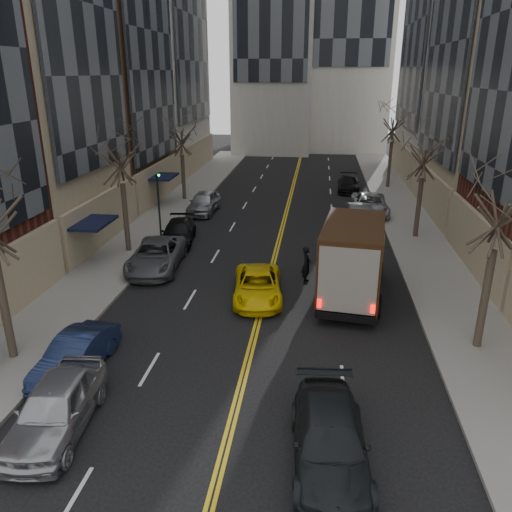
{
  "coord_description": "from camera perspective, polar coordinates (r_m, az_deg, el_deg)",
  "views": [
    {
      "loc": [
        2.34,
        -7.08,
        10.23
      ],
      "look_at": [
        -0.37,
        14.43,
        2.2
      ],
      "focal_mm": 35.0,
      "sensor_mm": 36.0,
      "label": 1
    }
  ],
  "objects": [
    {
      "name": "tree_rt_near",
      "position": [
        19.57,
        26.52,
        7.08
      ],
      "size": [
        3.2,
        3.2,
        8.71
      ],
      "color": "#382D23",
      "rests_on": "sidewalk_right"
    },
    {
      "name": "pedestrian",
      "position": [
        25.6,
        5.8,
        -0.99
      ],
      "size": [
        0.52,
        0.75,
        1.95
      ],
      "primitive_type": "imported",
      "rotation": [
        0.0,
        0.0,
        1.49
      ],
      "color": "black",
      "rests_on": "ground"
    },
    {
      "name": "tree_rt_far",
      "position": [
        47.65,
        15.52,
        15.42
      ],
      "size": [
        3.2,
        3.2,
        9.11
      ],
      "color": "#382D23",
      "rests_on": "sidewalk_right"
    },
    {
      "name": "parked_lf_b",
      "position": [
        19.38,
        -19.9,
        -10.53
      ],
      "size": [
        1.85,
        4.29,
        1.37
      ],
      "primitive_type": "imported",
      "rotation": [
        0.0,
        0.0,
        -0.1
      ],
      "color": "#121C3B",
      "rests_on": "ground"
    },
    {
      "name": "parked_lf_e",
      "position": [
        38.69,
        -5.98,
        6.12
      ],
      "size": [
        2.05,
        4.84,
        1.63
      ],
      "primitive_type": "imported",
      "rotation": [
        0.0,
        0.0,
        -0.03
      ],
      "color": "#93969A",
      "rests_on": "ground"
    },
    {
      "name": "observer_sedan",
      "position": [
        14.7,
        8.41,
        -20.14
      ],
      "size": [
        2.41,
        5.22,
        1.48
      ],
      "rotation": [
        0.0,
        0.0,
        0.07
      ],
      "color": "black",
      "rests_on": "ground"
    },
    {
      "name": "tree_lf_mid",
      "position": [
        29.51,
        -15.44,
        12.54
      ],
      "size": [
        3.2,
        3.2,
        8.91
      ],
      "color": "#382D23",
      "rests_on": "sidewalk_left"
    },
    {
      "name": "parked_rt_c",
      "position": [
        46.49,
        10.53,
        8.12
      ],
      "size": [
        2.06,
        4.73,
        1.35
      ],
      "primitive_type": "imported",
      "rotation": [
        0.0,
        0.0,
        -0.04
      ],
      "color": "black",
      "rests_on": "ground"
    },
    {
      "name": "sidewalk_left",
      "position": [
        37.33,
        -10.82,
        4.17
      ],
      "size": [
        4.0,
        66.0,
        0.15
      ],
      "primitive_type": "cube",
      "color": "slate",
      "rests_on": "ground"
    },
    {
      "name": "ups_truck",
      "position": [
        23.9,
        10.99,
        -0.37
      ],
      "size": [
        3.52,
        7.28,
        3.84
      ],
      "rotation": [
        0.0,
        0.0,
        -0.12
      ],
      "color": "black",
      "rests_on": "ground"
    },
    {
      "name": "traffic_signal",
      "position": [
        31.55,
        -11.08,
        6.35
      ],
      "size": [
        0.29,
        0.26,
        4.7
      ],
      "color": "black",
      "rests_on": "sidewalk_left"
    },
    {
      "name": "sidewalk_right",
      "position": [
        36.18,
        17.5,
        3.06
      ],
      "size": [
        4.0,
        66.0,
        0.15
      ],
      "primitive_type": "cube",
      "color": "slate",
      "rests_on": "ground"
    },
    {
      "name": "parked_rt_b",
      "position": [
        38.89,
        12.87,
        5.75
      ],
      "size": [
        2.61,
        5.65,
        1.57
      ],
      "primitive_type": "imported",
      "rotation": [
        0.0,
        0.0,
        -0.0
      ],
      "color": "#A7AAAF",
      "rests_on": "ground"
    },
    {
      "name": "taxi",
      "position": [
        23.77,
        0.2,
        -3.4
      ],
      "size": [
        2.77,
        5.04,
        1.34
      ],
      "primitive_type": "imported",
      "rotation": [
        0.0,
        0.0,
        0.12
      ],
      "color": "yellow",
      "rests_on": "ground"
    },
    {
      "name": "parked_lf_d",
      "position": [
        31.89,
        -8.89,
        2.67
      ],
      "size": [
        2.55,
        4.99,
        1.39
      ],
      "primitive_type": "imported",
      "rotation": [
        0.0,
        0.0,
        0.13
      ],
      "color": "black",
      "rests_on": "ground"
    },
    {
      "name": "tree_lf_far",
      "position": [
        41.81,
        -8.58,
        14.33
      ],
      "size": [
        3.2,
        3.2,
        8.12
      ],
      "color": "#382D23",
      "rests_on": "sidewalk_left"
    },
    {
      "name": "parked_lf_a",
      "position": [
        16.69,
        -21.88,
        -15.71
      ],
      "size": [
        2.34,
        4.92,
        1.63
      ],
      "primitive_type": "imported",
      "rotation": [
        0.0,
        0.0,
        0.09
      ],
      "color": "#A7A9AF",
      "rests_on": "ground"
    },
    {
      "name": "parked_lf_c",
      "position": [
        27.87,
        -11.33,
        0.07
      ],
      "size": [
        3.03,
        5.76,
        1.55
      ],
      "primitive_type": "imported",
      "rotation": [
        0.0,
        0.0,
        0.08
      ],
      "color": "#505358",
      "rests_on": "ground"
    },
    {
      "name": "tree_rt_mid",
      "position": [
        32.98,
        18.86,
        12.19
      ],
      "size": [
        3.2,
        3.2,
        8.32
      ],
      "color": "#382D23",
      "rests_on": "sidewalk_right"
    },
    {
      "name": "parked_rt_a",
      "position": [
        35.77,
        11.78,
        4.5
      ],
      "size": [
        1.75,
        4.57,
        1.49
      ],
      "primitive_type": "imported",
      "rotation": [
        0.0,
        0.0,
        0.04
      ],
      "color": "#43474A",
      "rests_on": "ground"
    }
  ]
}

